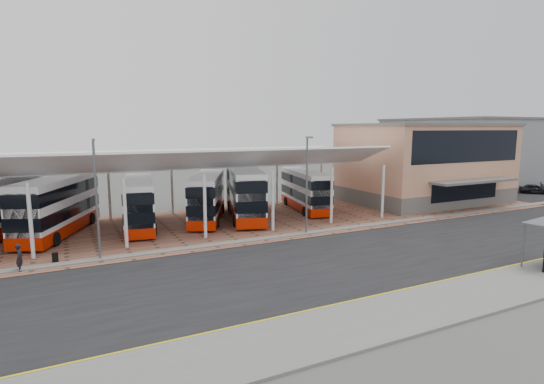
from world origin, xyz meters
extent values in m
plane|color=#464944|center=(0.00, 0.00, 0.00)|extent=(140.00, 140.00, 0.00)
cube|color=black|center=(0.00, -1.00, 0.01)|extent=(120.00, 14.00, 0.02)
cube|color=brown|center=(2.00, 13.00, 0.03)|extent=(72.00, 16.00, 0.06)
cube|color=slate|center=(0.00, -9.00, 0.07)|extent=(120.00, 4.00, 0.14)
cube|color=slate|center=(0.00, 6.20, 0.07)|extent=(120.00, 0.80, 0.14)
cube|color=gold|center=(0.00, -7.00, 0.03)|extent=(120.00, 0.12, 0.01)
cube|color=gold|center=(0.00, -6.70, 0.03)|extent=(120.00, 0.12, 0.01)
cylinder|color=white|center=(-18.00, 8.50, 2.60)|extent=(0.26, 0.26, 5.20)
cylinder|color=white|center=(-18.00, 19.50, 2.30)|extent=(0.26, 0.26, 4.60)
cylinder|color=white|center=(-12.00, 8.50, 2.60)|extent=(0.26, 0.26, 5.20)
cylinder|color=white|center=(-12.00, 19.50, 2.30)|extent=(0.26, 0.26, 4.60)
cylinder|color=white|center=(-6.00, 8.50, 2.60)|extent=(0.26, 0.26, 5.20)
cylinder|color=white|center=(-6.00, 19.50, 2.30)|extent=(0.26, 0.26, 4.60)
cylinder|color=white|center=(0.00, 8.50, 2.60)|extent=(0.26, 0.26, 5.20)
cylinder|color=white|center=(0.00, 19.50, 2.30)|extent=(0.26, 0.26, 4.60)
cylinder|color=white|center=(6.00, 8.50, 2.60)|extent=(0.26, 0.26, 5.20)
cylinder|color=white|center=(6.00, 19.50, 2.30)|extent=(0.26, 0.26, 4.60)
cylinder|color=white|center=(12.00, 8.50, 2.60)|extent=(0.26, 0.26, 5.20)
cylinder|color=white|center=(12.00, 19.50, 2.30)|extent=(0.26, 0.26, 4.60)
cube|color=white|center=(-6.00, 10.70, 6.10)|extent=(37.00, 4.95, 1.95)
cube|color=white|center=(-6.00, 16.30, 5.90)|extent=(37.00, 7.12, 1.43)
cube|color=#5D5A57|center=(23.00, 14.00, 0.90)|extent=(18.00, 12.00, 1.80)
cube|color=tan|center=(23.00, 14.00, 5.40)|extent=(18.00, 12.00, 7.20)
cube|color=black|center=(23.00, 8.10, 6.80)|extent=(16.00, 0.25, 3.40)
cube|color=black|center=(23.00, 8.10, 2.10)|extent=(10.00, 0.25, 2.20)
cube|color=#5D5A57|center=(23.00, 7.00, 3.20)|extent=(11.00, 2.40, 0.25)
cube|color=#5D5A57|center=(23.00, 14.00, 9.10)|extent=(18.40, 12.40, 0.30)
cube|color=gray|center=(48.00, 24.00, 5.00)|extent=(30.00, 20.00, 10.00)
cube|color=#5D5A57|center=(48.00, 24.00, 10.10)|extent=(30.50, 20.50, 0.30)
cylinder|color=#585A60|center=(-14.00, 6.30, 4.00)|extent=(0.16, 0.16, 8.00)
cube|color=#585A60|center=(-14.00, 6.00, 8.00)|extent=(0.15, 0.90, 0.15)
cylinder|color=#585A60|center=(2.00, 6.30, 4.00)|extent=(0.16, 0.16, 8.00)
cube|color=#585A60|center=(2.00, 6.00, 8.00)|extent=(0.15, 0.90, 0.15)
cylinder|color=black|center=(-18.70, 16.64, 0.59)|extent=(0.82, 1.06, 1.07)
cube|color=white|center=(-16.40, 15.12, 2.54)|extent=(6.87, 11.48, 4.45)
cube|color=#B31701|center=(-16.40, 15.12, 0.73)|extent=(6.93, 11.54, 0.93)
cube|color=black|center=(-16.40, 15.12, 2.08)|extent=(6.93, 11.54, 0.98)
cube|color=black|center=(-16.40, 15.12, 3.74)|extent=(6.93, 11.54, 0.98)
cube|color=black|center=(-18.63, 9.93, 2.44)|extent=(2.18, 1.01, 3.73)
cylinder|color=black|center=(-19.03, 12.28, 0.58)|extent=(0.67, 1.07, 1.04)
cylinder|color=black|center=(-16.65, 11.26, 0.58)|extent=(0.67, 1.07, 1.04)
cylinder|color=black|center=(-16.15, 18.97, 0.58)|extent=(0.67, 1.07, 1.04)
cylinder|color=black|center=(-13.78, 17.95, 0.58)|extent=(0.67, 1.07, 1.04)
cube|color=white|center=(-10.05, 14.64, 2.31)|extent=(3.98, 10.54, 4.03)
cube|color=#B31701|center=(-10.05, 14.64, 0.67)|extent=(4.02, 10.58, 0.84)
cube|color=black|center=(-10.05, 14.64, 1.89)|extent=(4.02, 10.58, 0.89)
cube|color=black|center=(-10.05, 14.64, 3.38)|extent=(4.02, 10.58, 0.89)
cube|color=black|center=(-10.88, 9.60, 2.21)|extent=(2.09, 0.43, 3.37)
cylinder|color=black|center=(-11.74, 11.57, 0.53)|extent=(0.41, 0.97, 0.94)
cylinder|color=black|center=(-9.43, 11.19, 0.53)|extent=(0.41, 0.97, 0.94)
cylinder|color=black|center=(-10.67, 18.08, 0.53)|extent=(0.41, 0.97, 0.94)
cylinder|color=black|center=(-8.36, 17.70, 0.53)|extent=(0.41, 0.97, 0.94)
cube|color=white|center=(-3.75, 14.90, 2.35)|extent=(6.44, 10.54, 4.10)
cube|color=#B31701|center=(-3.75, 14.90, 0.68)|extent=(6.49, 10.59, 0.86)
cube|color=black|center=(-3.75, 14.90, 1.92)|extent=(6.49, 10.59, 0.91)
cube|color=black|center=(-3.75, 14.90, 3.44)|extent=(6.49, 10.59, 0.91)
cube|color=black|center=(-5.86, 10.15, 2.25)|extent=(2.00, 0.96, 3.43)
cylinder|color=black|center=(-6.20, 12.32, 0.54)|extent=(0.63, 0.98, 0.95)
cylinder|color=black|center=(-4.02, 11.35, 0.54)|extent=(0.63, 0.98, 0.95)
cylinder|color=black|center=(-3.47, 18.44, 0.54)|extent=(0.63, 0.98, 0.95)
cylinder|color=black|center=(-1.30, 17.47, 0.54)|extent=(0.63, 0.98, 0.95)
cube|color=white|center=(-0.10, 14.36, 2.60)|extent=(5.98, 11.93, 4.56)
cube|color=#B31701|center=(-0.10, 14.36, 0.75)|extent=(6.03, 11.98, 0.95)
cube|color=black|center=(-0.10, 14.36, 2.13)|extent=(6.03, 11.98, 1.01)
cube|color=black|center=(-0.10, 14.36, 3.82)|extent=(6.03, 11.98, 1.01)
cube|color=black|center=(-1.80, 8.83, 2.50)|extent=(2.31, 0.81, 3.82)
cylinder|color=black|center=(-2.47, 11.18, 0.59)|extent=(0.60, 1.10, 1.06)
cylinder|color=black|center=(0.07, 10.40, 0.59)|extent=(0.60, 1.10, 1.06)
cylinder|color=black|center=(-0.26, 18.31, 0.59)|extent=(0.60, 1.10, 1.06)
cylinder|color=black|center=(2.27, 17.53, 0.59)|extent=(0.60, 1.10, 1.06)
cube|color=white|center=(7.19, 15.22, 2.25)|extent=(4.25, 10.31, 3.93)
cube|color=#B31701|center=(7.19, 15.22, 0.65)|extent=(4.29, 10.35, 0.82)
cube|color=black|center=(7.19, 15.22, 1.84)|extent=(4.29, 10.35, 0.87)
cube|color=black|center=(7.19, 15.22, 3.31)|extent=(4.29, 10.35, 0.87)
cube|color=black|center=(6.20, 10.34, 2.16)|extent=(2.03, 0.50, 3.29)
cylinder|color=black|center=(5.43, 12.30, 0.52)|extent=(0.43, 0.95, 0.91)
cylinder|color=black|center=(7.67, 11.84, 0.52)|extent=(0.43, 0.95, 0.91)
cylinder|color=black|center=(6.72, 18.60, 0.52)|extent=(0.43, 0.95, 0.91)
cylinder|color=black|center=(8.96, 18.14, 0.52)|extent=(0.43, 0.95, 0.91)
imported|color=black|center=(-18.57, 6.00, 0.91)|extent=(0.41, 0.62, 1.70)
cube|color=black|center=(-16.68, 6.88, 0.38)|extent=(0.37, 0.27, 0.64)
imported|color=black|center=(40.43, 11.15, 0.72)|extent=(3.69, 3.75, 1.28)
cylinder|color=#585A60|center=(9.53, -7.33, 1.49)|extent=(0.12, 0.12, 2.71)
camera|label=1|loc=(-15.89, -23.25, 8.72)|focal=28.00mm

